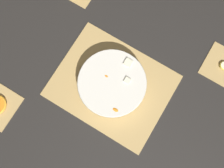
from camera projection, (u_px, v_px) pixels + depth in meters
The scene contains 5 objects.
ground_plane at pixel (112, 85), 1.04m from camera, with size 6.00×6.00×0.00m, color black.
bamboo_mat_center at pixel (112, 85), 1.03m from camera, with size 0.45×0.36×0.01m.
coaster_mat_near_left at pixel (224, 66), 1.05m from camera, with size 0.15×0.15×0.01m.
fruit_salad_bowl at pixel (112, 83), 1.00m from camera, with size 0.26×0.26×0.06m.
banana_coin_single at pixel (224, 66), 1.04m from camera, with size 0.04×0.04×0.01m.
Camera 1 is at (-0.10, 0.17, 1.02)m, focal length 42.00 mm.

